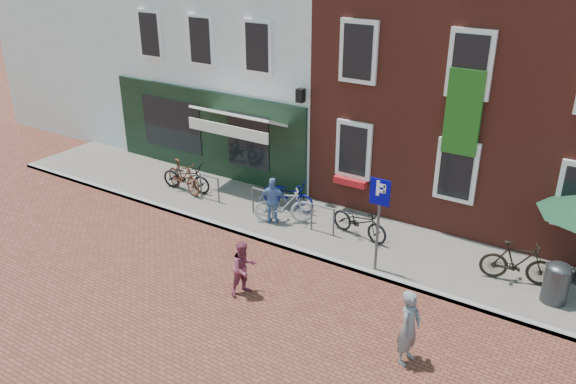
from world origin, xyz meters
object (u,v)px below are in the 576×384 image
Objects in this scene: litter_bin at (557,281)px; bicycle_4 at (360,221)px; cafe_person at (273,201)px; bicycle_5 at (518,262)px; bicycle_2 at (288,194)px; bicycle_3 at (284,206)px; parking_sign at (379,209)px; woman at (409,327)px; bicycle_0 at (186,177)px; bicycle_1 at (183,176)px; boy at (244,268)px.

litter_bin is 0.59× the size of bicycle_4.
cafe_person is at bearing 112.99° from bicycle_4.
litter_bin is at bearing -126.51° from bicycle_5.
bicycle_3 reaches higher than bicycle_2.
litter_bin is 4.23m from parking_sign.
bicycle_2 is 2.63m from bicycle_4.
bicycle_3 is 2.25m from bicycle_4.
parking_sign is at bearing 41.80° from woman.
bicycle_3 is 1.00× the size of bicycle_5.
litter_bin is at bearing 13.12° from parking_sign.
bicycle_5 is at bearing 157.22° from litter_bin.
litter_bin is 1.00m from bicycle_5.
woman is at bearing -129.58° from bicycle_2.
bicycle_0 is (-9.04, 3.77, -0.23)m from woman.
bicycle_2 is at bearing 72.49° from bicycle_5.
litter_bin reaches higher than bicycle_3.
cafe_person is at bearing 81.05° from bicycle_5.
bicycle_0 is 1.03× the size of bicycle_3.
cafe_person is at bearing -102.26° from bicycle_0.
bicycle_0 is at bearing 178.88° from litter_bin.
woman reaches higher than bicycle_4.
bicycle_1 and bicycle_3 have the same top height.
bicycle_1 is at bearing 171.82° from parking_sign.
parking_sign reaches higher than woman.
bicycle_4 is (-2.97, 3.94, -0.23)m from woman.
litter_bin is at bearing -97.51° from bicycle_2.
cafe_person is at bearing 97.97° from bicycle_3.
parking_sign reaches higher than bicycle_4.
cafe_person is at bearing 64.11° from woman.
litter_bin is at bearing -120.61° from bicycle_3.
boy is (-6.17, -3.38, 0.04)m from litter_bin.
cafe_person is 6.61m from bicycle_5.
boy is at bearing 173.83° from bicycle_4.
litter_bin is 11.14m from bicycle_1.
woman is 0.93× the size of bicycle_1.
bicycle_5 reaches higher than bicycle_2.
boy is at bearing -110.55° from bicycle_1.
woman is 9.77m from bicycle_1.
litter_bin is 0.61× the size of bicycle_3.
litter_bin is 0.77× the size of boy.
cafe_person reaches higher than boy.
bicycle_5 is at bearing -95.09° from bicycle_2.
boy reaches higher than bicycle_4.
parking_sign is (-3.97, -0.93, 1.13)m from litter_bin.
bicycle_4 is at bearing 4.69° from boy.
woman is 4.09m from boy.
bicycle_2 is (-5.56, 4.39, -0.23)m from woman.
bicycle_4 is (2.46, 0.55, -0.22)m from cafe_person.
bicycle_0 is at bearing 73.44° from woman.
bicycle_1 is (-7.16, 1.03, -1.15)m from parking_sign.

